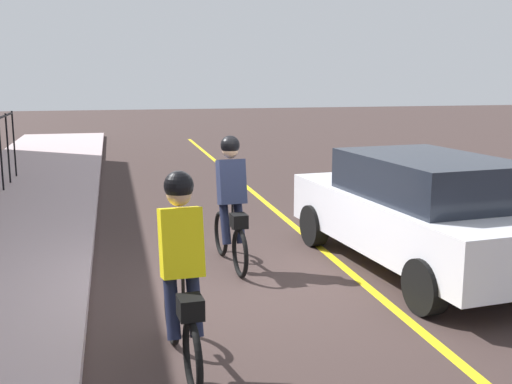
{
  "coord_description": "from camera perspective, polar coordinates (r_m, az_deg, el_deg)",
  "views": [
    {
      "loc": [
        -7.38,
        1.45,
        2.64
      ],
      "look_at": [
        1.03,
        -0.49,
        1.0
      ],
      "focal_mm": 43.87,
      "sensor_mm": 36.0,
      "label": 1
    }
  ],
  "objects": [
    {
      "name": "patrol_sedan",
      "position": [
        8.72,
        14.68,
        -1.62
      ],
      "size": [
        4.56,
        2.29,
        1.58
      ],
      "rotation": [
        0.0,
        0.0,
        0.1
      ],
      "color": "white",
      "rests_on": "ground"
    },
    {
      "name": "lane_line_centre",
      "position": [
        8.41,
        9.07,
        -7.65
      ],
      "size": [
        36.0,
        0.12,
        0.01
      ],
      "primitive_type": "cube",
      "color": "yellow",
      "rests_on": "ground"
    },
    {
      "name": "ground_plane",
      "position": [
        7.97,
        -1.78,
        -8.58
      ],
      "size": [
        80.0,
        80.0,
        0.0
      ],
      "primitive_type": "plane",
      "color": "#392C29"
    },
    {
      "name": "cyclist_follow",
      "position": [
        5.56,
        -6.82,
        -7.45
      ],
      "size": [
        1.71,
        0.38,
        1.83
      ],
      "rotation": [
        0.0,
        0.0,
        0.07
      ],
      "color": "black",
      "rests_on": "ground"
    },
    {
      "name": "cyclist_lead",
      "position": [
        8.5,
        -2.28,
        -1.0
      ],
      "size": [
        1.71,
        0.38,
        1.83
      ],
      "rotation": [
        0.0,
        0.0,
        0.07
      ],
      "color": "black",
      "rests_on": "ground"
    }
  ]
}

